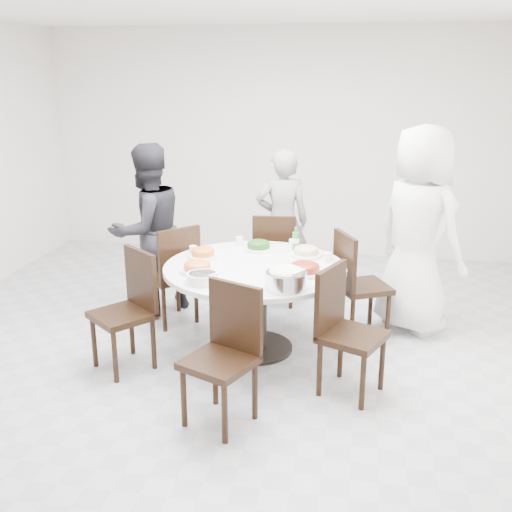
% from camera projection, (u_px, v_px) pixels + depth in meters
% --- Properties ---
extents(floor, '(6.00, 6.00, 0.01)m').
position_uv_depth(floor, '(235.00, 352.00, 5.07)').
color(floor, '#B1B1B6').
rests_on(floor, ground).
extents(wall_back, '(6.00, 0.01, 2.80)m').
position_uv_depth(wall_back, '(283.00, 144.00, 7.47)').
color(wall_back, silver).
rests_on(wall_back, ground).
extents(wall_front, '(6.00, 0.01, 2.80)m').
position_uv_depth(wall_front, '(29.00, 375.00, 1.84)').
color(wall_front, silver).
rests_on(wall_front, ground).
extents(dining_table, '(1.50, 1.50, 0.75)m').
position_uv_depth(dining_table, '(255.00, 308.00, 5.02)').
color(dining_table, white).
rests_on(dining_table, floor).
extents(chair_ne, '(0.56, 0.56, 0.95)m').
position_uv_depth(chair_ne, '(363.00, 284.00, 5.29)').
color(chair_ne, black).
rests_on(chair_ne, floor).
extents(chair_n, '(0.45, 0.45, 0.95)m').
position_uv_depth(chair_n, '(275.00, 258.00, 6.03)').
color(chair_n, black).
rests_on(chair_n, floor).
extents(chair_nw, '(0.59, 0.59, 0.95)m').
position_uv_depth(chair_nw, '(170.00, 274.00, 5.57)').
color(chair_nw, black).
rests_on(chair_nw, floor).
extents(chair_sw, '(0.59, 0.59, 0.95)m').
position_uv_depth(chair_sw, '(121.00, 312.00, 4.68)').
color(chair_sw, black).
rests_on(chair_sw, floor).
extents(chair_s, '(0.56, 0.56, 0.95)m').
position_uv_depth(chair_s, '(219.00, 359.00, 3.93)').
color(chair_s, black).
rests_on(chair_s, floor).
extents(chair_se, '(0.56, 0.56, 0.95)m').
position_uv_depth(chair_se, '(353.00, 334.00, 4.31)').
color(chair_se, black).
rests_on(chair_se, floor).
extents(diner_right, '(1.06, 1.06, 1.86)m').
position_uv_depth(diner_right, '(419.00, 231.00, 5.29)').
color(diner_right, white).
rests_on(diner_right, floor).
extents(diner_middle, '(0.62, 0.47, 1.53)m').
position_uv_depth(diner_middle, '(282.00, 222.00, 6.26)').
color(diner_middle, black).
rests_on(diner_middle, floor).
extents(diner_left, '(0.98, 1.02, 1.65)m').
position_uv_depth(diner_left, '(148.00, 230.00, 5.70)').
color(diner_left, black).
rests_on(diner_left, floor).
extents(dish_greens, '(0.26, 0.26, 0.07)m').
position_uv_depth(dish_greens, '(259.00, 247.00, 5.32)').
color(dish_greens, white).
rests_on(dish_greens, dining_table).
extents(dish_pale, '(0.27, 0.27, 0.07)m').
position_uv_depth(dish_pale, '(306.00, 252.00, 5.15)').
color(dish_pale, white).
rests_on(dish_pale, dining_table).
extents(dish_orange, '(0.25, 0.25, 0.07)m').
position_uv_depth(dish_orange, '(203.00, 254.00, 5.11)').
color(dish_orange, white).
rests_on(dish_orange, dining_table).
extents(dish_redbrown, '(0.30, 0.30, 0.08)m').
position_uv_depth(dish_redbrown, '(305.00, 269.00, 4.71)').
color(dish_redbrown, white).
rests_on(dish_redbrown, dining_table).
extents(dish_tofu, '(0.27, 0.27, 0.07)m').
position_uv_depth(dish_tofu, '(197.00, 268.00, 4.75)').
color(dish_tofu, white).
rests_on(dish_tofu, dining_table).
extents(rice_bowl, '(0.30, 0.30, 0.13)m').
position_uv_depth(rice_bowl, '(286.00, 280.00, 4.38)').
color(rice_bowl, silver).
rests_on(rice_bowl, dining_table).
extents(soup_bowl, '(0.24, 0.24, 0.07)m').
position_uv_depth(soup_bowl, '(203.00, 278.00, 4.51)').
color(soup_bowl, white).
rests_on(soup_bowl, dining_table).
extents(beverage_bottle, '(0.06, 0.06, 0.22)m').
position_uv_depth(beverage_bottle, '(296.00, 239.00, 5.29)').
color(beverage_bottle, '#317B32').
rests_on(beverage_bottle, dining_table).
extents(tea_cups, '(0.07, 0.07, 0.08)m').
position_uv_depth(tea_cups, '(264.00, 241.00, 5.47)').
color(tea_cups, white).
rests_on(tea_cups, dining_table).
extents(chopsticks, '(0.24, 0.04, 0.01)m').
position_uv_depth(chopsticks, '(268.00, 244.00, 5.49)').
color(chopsticks, tan).
rests_on(chopsticks, dining_table).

